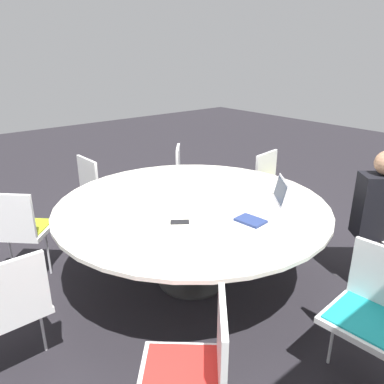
# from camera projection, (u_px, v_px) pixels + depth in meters

# --- Properties ---
(ground_plane) EXTENTS (16.00, 16.00, 0.00)m
(ground_plane) POSITION_uv_depth(u_px,v_px,m) (192.00, 280.00, 3.42)
(ground_plane) COLOR black
(conference_table) EXTENTS (2.28, 2.28, 0.76)m
(conference_table) POSITION_uv_depth(u_px,v_px,m) (192.00, 213.00, 3.19)
(conference_table) COLOR #333333
(conference_table) RESTS_ON ground_plane
(chair_1) EXTENTS (0.50, 0.48, 0.87)m
(chair_1) POSITION_uv_depth(u_px,v_px,m) (275.00, 183.00, 4.33)
(chair_1) COLOR silver
(chair_1) RESTS_ON ground_plane
(chair_2) EXTENTS (0.61, 0.61, 0.87)m
(chair_2) POSITION_uv_depth(u_px,v_px,m) (188.00, 174.00, 4.65)
(chair_2) COLOR silver
(chair_2) RESTS_ON ground_plane
(chair_3) EXTENTS (0.43, 0.45, 0.87)m
(chair_3) POSITION_uv_depth(u_px,v_px,m) (100.00, 186.00, 4.26)
(chair_3) COLOR silver
(chair_3) RESTS_ON ground_plane
(chair_4) EXTENTS (0.61, 0.61, 0.87)m
(chair_4) POSITION_uv_depth(u_px,v_px,m) (20.00, 226.00, 3.29)
(chair_4) COLOR silver
(chair_4) RESTS_ON ground_plane
(chair_5) EXTENTS (0.44, 0.42, 0.87)m
(chair_5) POSITION_uv_depth(u_px,v_px,m) (9.00, 303.00, 2.28)
(chair_5) COLOR silver
(chair_5) RESTS_ON ground_plane
(chair_6) EXTENTS (0.61, 0.61, 0.87)m
(chair_6) POSITION_uv_depth(u_px,v_px,m) (195.00, 367.00, 1.82)
(chair_6) COLOR silver
(chair_6) RESTS_ON ground_plane
(chair_7) EXTENTS (0.45, 0.47, 0.87)m
(chair_7) POSITION_uv_depth(u_px,v_px,m) (372.00, 306.00, 2.25)
(chair_7) COLOR silver
(chair_7) RESTS_ON ground_plane
(person_0) EXTENTS (0.42, 0.40, 1.22)m
(person_0) POSITION_uv_depth(u_px,v_px,m) (379.00, 210.00, 3.13)
(person_0) COLOR black
(person_0) RESTS_ON ground_plane
(laptop) EXTENTS (0.41, 0.42, 0.21)m
(laptop) POSITION_uv_depth(u_px,v_px,m) (272.00, 198.00, 3.13)
(laptop) COLOR silver
(laptop) RESTS_ON conference_table
(spiral_notebook) EXTENTS (0.17, 0.22, 0.02)m
(spiral_notebook) POSITION_uv_depth(u_px,v_px,m) (251.00, 221.00, 2.80)
(spiral_notebook) COLOR navy
(spiral_notebook) RESTS_ON conference_table
(coffee_cup) EXTENTS (0.07, 0.07, 0.08)m
(coffee_cup) POSITION_uv_depth(u_px,v_px,m) (225.00, 177.00, 3.67)
(coffee_cup) COLOR white
(coffee_cup) RESTS_ON conference_table
(cell_phone) EXTENTS (0.15, 0.14, 0.01)m
(cell_phone) POSITION_uv_depth(u_px,v_px,m) (180.00, 222.00, 2.79)
(cell_phone) COLOR black
(cell_phone) RESTS_ON conference_table
(handbag) EXTENTS (0.36, 0.16, 0.28)m
(handbag) POSITION_uv_depth(u_px,v_px,m) (158.00, 200.00, 4.88)
(handbag) COLOR black
(handbag) RESTS_ON ground_plane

